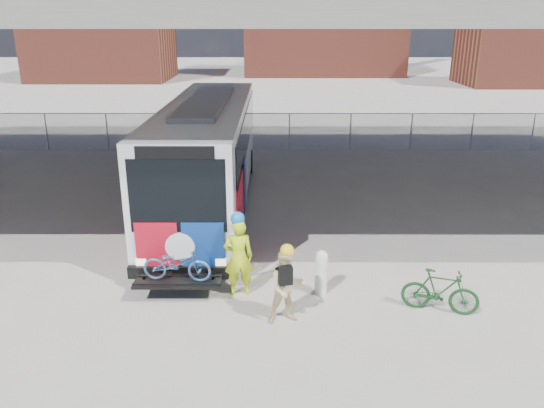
{
  "coord_description": "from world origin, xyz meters",
  "views": [
    {
      "loc": [
        0.19,
        -13.83,
        6.16
      ],
      "look_at": [
        0.16,
        -0.78,
        1.6
      ],
      "focal_mm": 35.0,
      "sensor_mm": 36.0,
      "label": 1
    }
  ],
  "objects_px": {
    "bollard": "(321,271)",
    "cyclist_tan": "(287,286)",
    "cyclist_hivis": "(239,255)",
    "bike_parked": "(440,291)",
    "bus": "(208,146)"
  },
  "relations": [
    {
      "from": "bollard",
      "to": "cyclist_tan",
      "type": "bearing_deg",
      "value": -124.71
    },
    {
      "from": "bollard",
      "to": "cyclist_tan",
      "type": "relative_size",
      "value": 0.62
    },
    {
      "from": "cyclist_hivis",
      "to": "bike_parked",
      "type": "bearing_deg",
      "value": 159.18
    },
    {
      "from": "bus",
      "to": "cyclist_tan",
      "type": "xyz_separation_m",
      "value": [
        2.48,
        -7.55,
        -1.26
      ]
    },
    {
      "from": "bus",
      "to": "cyclist_tan",
      "type": "height_order",
      "value": "bus"
    },
    {
      "from": "cyclist_tan",
      "to": "bike_parked",
      "type": "height_order",
      "value": "cyclist_tan"
    },
    {
      "from": "bus",
      "to": "bike_parked",
      "type": "height_order",
      "value": "bus"
    },
    {
      "from": "bike_parked",
      "to": "cyclist_hivis",
      "type": "bearing_deg",
      "value": 97.34
    },
    {
      "from": "cyclist_hivis",
      "to": "cyclist_tan",
      "type": "bearing_deg",
      "value": 121.27
    },
    {
      "from": "cyclist_tan",
      "to": "bike_parked",
      "type": "distance_m",
      "value": 3.44
    },
    {
      "from": "bollard",
      "to": "cyclist_hivis",
      "type": "xyz_separation_m",
      "value": [
        -1.93,
        0.0,
        0.4
      ]
    },
    {
      "from": "bollard",
      "to": "bike_parked",
      "type": "distance_m",
      "value": 2.68
    },
    {
      "from": "bus",
      "to": "cyclist_hivis",
      "type": "xyz_separation_m",
      "value": [
        1.39,
        -6.34,
        -1.12
      ]
    },
    {
      "from": "bus",
      "to": "bike_parked",
      "type": "relative_size",
      "value": 7.72
    },
    {
      "from": "bus",
      "to": "cyclist_tan",
      "type": "distance_m",
      "value": 8.04
    }
  ]
}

